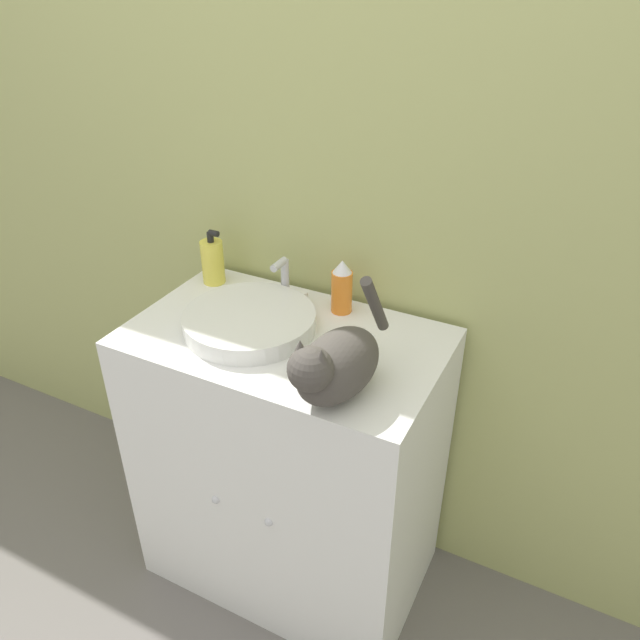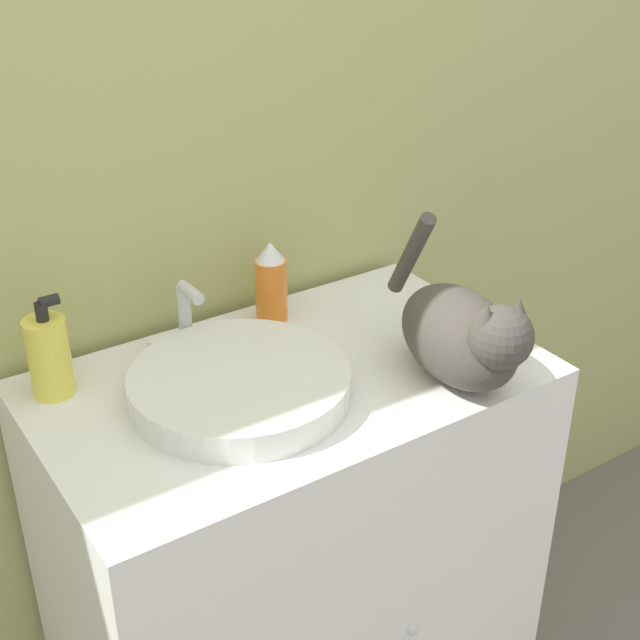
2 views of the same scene
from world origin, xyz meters
TOP-DOWN VIEW (x-y plane):
  - ground_plane at (0.00, 0.00)m, footprint 8.00×8.00m
  - wall_back at (0.00, 0.55)m, footprint 6.00×0.05m
  - vanity_cabinet at (0.00, 0.25)m, footprint 0.84×0.52m
  - sink_basin at (-0.10, 0.24)m, footprint 0.36×0.36m
  - faucet at (-0.10, 0.43)m, footprint 0.15×0.08m
  - cat at (0.23, 0.09)m, footprint 0.18×0.38m
  - soap_bottle at (-0.34, 0.42)m, footprint 0.07×0.07m
  - spray_bottle at (0.08, 0.44)m, footprint 0.06×0.06m

SIDE VIEW (x-z plane):
  - ground_plane at x=0.00m, z-range 0.00..0.00m
  - vanity_cabinet at x=0.00m, z-range 0.00..0.91m
  - sink_basin at x=-0.10m, z-range 0.91..0.96m
  - faucet at x=-0.10m, z-range 0.90..1.03m
  - soap_bottle at x=-0.34m, z-range 0.90..1.07m
  - spray_bottle at x=0.08m, z-range 0.91..1.07m
  - cat at x=0.23m, z-range 0.87..1.13m
  - wall_back at x=0.00m, z-range 0.00..2.50m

